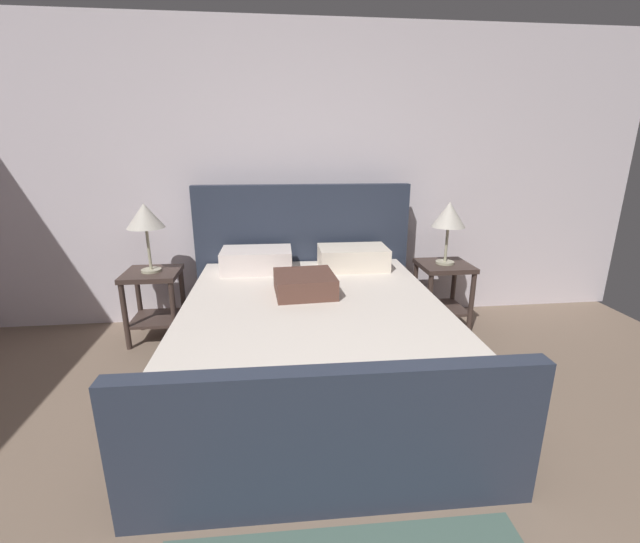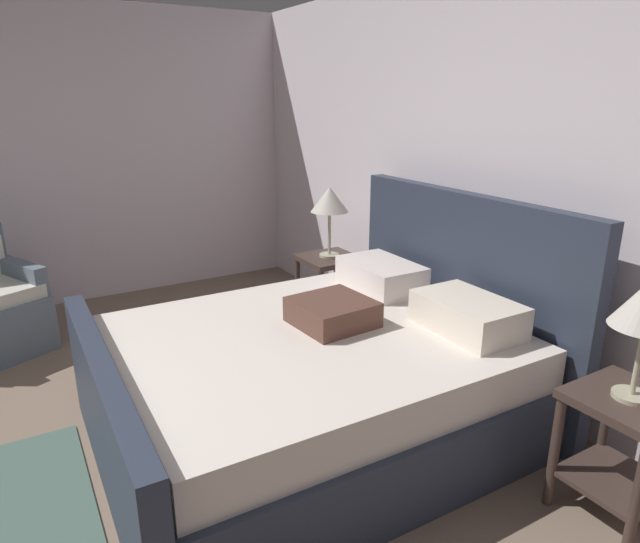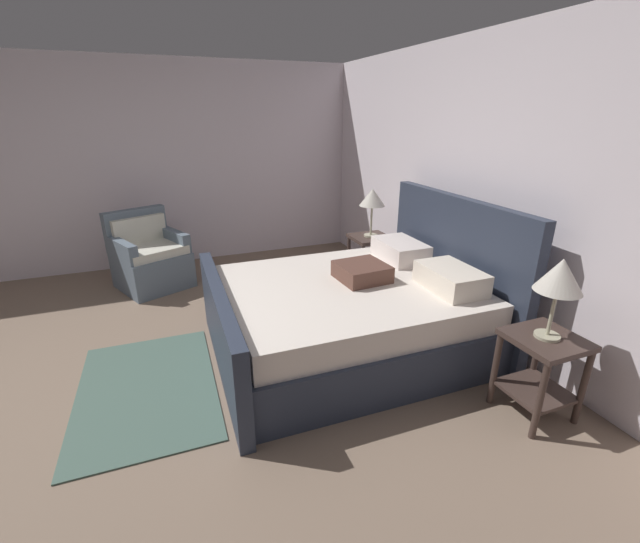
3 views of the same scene
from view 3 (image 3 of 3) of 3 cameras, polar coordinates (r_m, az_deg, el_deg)
The scene contains 10 objects.
ground_plane at distance 3.49m, azimuth -28.82°, elevation -16.50°, with size 6.14×6.59×0.02m, color #806A58.
wall_back at distance 3.97m, azimuth 22.70°, elevation 9.85°, with size 6.26×0.12×2.61m, color silver.
wall_side_left at distance 6.01m, azimuth -28.05°, elevation 12.35°, with size 0.12×6.71×2.61m, color silver.
bed at distance 3.64m, azimuth 4.62°, elevation -5.39°, with size 1.91×2.27×1.28m.
nightstand_right at distance 3.20m, azimuth 28.12°, elevation -11.02°, with size 0.44×0.44×0.60m.
table_lamp_right at distance 2.95m, azimuth 30.16°, elevation -0.68°, with size 0.29×0.29×0.54m.
nightstand_left at distance 5.01m, azimuth 6.89°, elevation 2.68°, with size 0.44×0.44×0.60m.
table_lamp_left at distance 4.85m, azimuth 7.22°, elevation 9.94°, with size 0.30×0.30×0.56m.
armchair at distance 5.33m, azimuth -22.42°, elevation 1.71°, with size 0.96×0.96×0.90m.
area_rug at distance 3.53m, azimuth -22.69°, elevation -14.66°, with size 1.50×0.99×0.01m, color #4A6459.
Camera 3 is at (2.81, 0.63, 1.97)m, focal length 23.24 mm.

